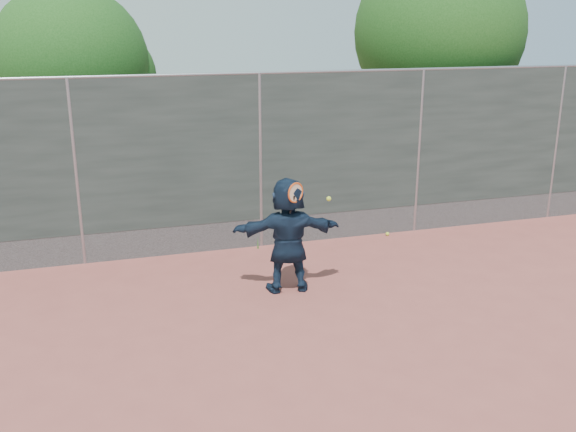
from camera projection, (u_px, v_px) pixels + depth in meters
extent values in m
plane|color=#9E4C42|center=(330.00, 334.00, 8.17)|extent=(80.00, 80.00, 0.00)
imported|color=#15253B|center=(288.00, 235.00, 9.27)|extent=(1.63, 0.69, 1.71)
sphere|color=#CAE432|center=(387.00, 234.00, 11.89)|extent=(0.07, 0.07, 0.07)
cube|color=#38423D|center=(260.00, 148.00, 10.86)|extent=(20.00, 0.04, 2.50)
cube|color=slate|center=(261.00, 232.00, 11.30)|extent=(20.00, 0.03, 0.50)
cylinder|color=gray|center=(259.00, 73.00, 10.50)|extent=(20.00, 0.05, 0.05)
cylinder|color=gray|center=(76.00, 174.00, 10.11)|extent=(0.06, 0.06, 3.00)
cylinder|color=gray|center=(260.00, 163.00, 10.94)|extent=(0.06, 0.06, 3.00)
cylinder|color=gray|center=(418.00, 153.00, 11.77)|extent=(0.06, 0.06, 3.00)
cylinder|color=gray|center=(556.00, 144.00, 12.60)|extent=(0.06, 0.06, 3.00)
torus|color=#DB4B14|center=(296.00, 193.00, 8.90)|extent=(0.27, 0.16, 0.29)
cylinder|color=beige|center=(296.00, 193.00, 8.90)|extent=(0.22, 0.12, 0.25)
cylinder|color=black|center=(292.00, 206.00, 8.97)|extent=(0.09, 0.13, 0.33)
sphere|color=#CAE432|center=(329.00, 199.00, 9.00)|extent=(0.07, 0.07, 0.07)
cylinder|color=#382314|center=(432.00, 139.00, 14.25)|extent=(0.28, 0.28, 2.60)
sphere|color=#23561C|center=(439.00, 32.00, 13.58)|extent=(3.60, 3.60, 3.60)
sphere|color=#23561C|center=(462.00, 49.00, 14.07)|extent=(2.52, 2.52, 2.52)
cylinder|color=#382314|center=(80.00, 161.00, 12.97)|extent=(0.28, 0.28, 2.20)
sphere|color=#23561C|center=(71.00, 64.00, 12.41)|extent=(3.00, 3.00, 3.00)
sphere|color=#23561C|center=(104.00, 78.00, 12.84)|extent=(2.10, 2.10, 2.10)
cone|color=#387226|center=(277.00, 239.00, 11.30)|extent=(0.03, 0.03, 0.26)
cone|color=#387226|center=(293.00, 236.00, 11.39)|extent=(0.03, 0.03, 0.30)
cone|color=#387226|center=(258.00, 243.00, 11.19)|extent=(0.03, 0.03, 0.22)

